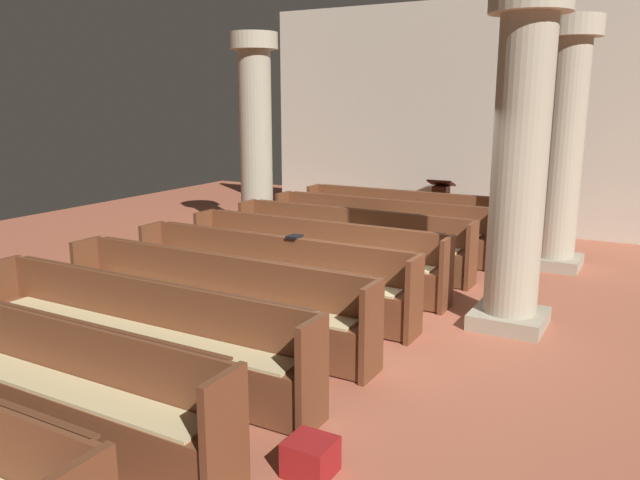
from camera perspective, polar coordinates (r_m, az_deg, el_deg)
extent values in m
plane|color=#AD5B42|center=(7.63, 4.04, -7.18)|extent=(19.20, 19.20, 0.00)
cube|color=beige|center=(12.95, 15.96, 10.74)|extent=(10.00, 0.16, 4.50)
cube|color=brown|center=(11.62, 7.60, 2.05)|extent=(3.75, 0.38, 0.05)
cube|color=brown|center=(11.73, 7.94, 3.37)|extent=(3.75, 0.04, 0.45)
cube|color=brown|center=(11.74, 8.05, 4.43)|extent=(3.60, 0.06, 0.02)
cube|color=brown|center=(12.43, -0.59, 2.88)|extent=(0.06, 0.44, 0.93)
cube|color=brown|center=(11.08, 16.79, 1.12)|extent=(0.06, 0.44, 0.93)
cube|color=brown|center=(11.51, 7.24, 0.78)|extent=(3.75, 0.03, 0.42)
cube|color=#D1BC84|center=(11.60, 7.57, 2.21)|extent=(3.45, 0.32, 0.03)
cube|color=brown|center=(10.61, 5.37, 1.09)|extent=(3.75, 0.38, 0.05)
cube|color=brown|center=(10.72, 5.76, 2.54)|extent=(3.75, 0.04, 0.45)
cube|color=brown|center=(10.72, 5.89, 3.71)|extent=(3.60, 0.06, 0.02)
cube|color=brown|center=(11.49, -3.34, 2.05)|extent=(0.06, 0.44, 0.93)
cube|color=brown|center=(10.01, 15.38, 0.01)|extent=(0.06, 0.44, 0.93)
cube|color=brown|center=(10.50, 4.96, -0.32)|extent=(3.75, 0.03, 0.42)
cube|color=#D1BC84|center=(10.59, 5.33, 1.26)|extent=(3.45, 0.32, 0.03)
cube|color=brown|center=(9.63, 2.68, -0.08)|extent=(3.75, 0.38, 0.05)
cube|color=brown|center=(9.72, 3.13, 1.54)|extent=(3.75, 0.04, 0.45)
cube|color=brown|center=(9.72, 3.27, 2.82)|extent=(3.60, 0.06, 0.02)
cube|color=brown|center=(10.59, -6.58, 1.06)|extent=(0.06, 0.44, 0.93)
cube|color=brown|center=(8.96, 13.64, -1.36)|extent=(0.06, 0.44, 0.93)
cube|color=brown|center=(9.53, 2.19, -1.64)|extent=(3.75, 0.03, 0.42)
cube|color=#D1BC84|center=(9.60, 2.63, 0.11)|extent=(3.45, 0.32, 0.03)
cube|color=brown|center=(8.67, -0.62, -1.50)|extent=(3.75, 0.38, 0.05)
cube|color=brown|center=(8.76, -0.08, 0.30)|extent=(3.75, 0.04, 0.45)
cube|color=brown|center=(8.75, 0.08, 1.73)|extent=(3.60, 0.06, 0.02)
cube|color=brown|center=(9.73, -10.40, -0.10)|extent=(0.06, 0.44, 0.93)
cube|color=brown|center=(7.93, 11.44, -3.09)|extent=(0.06, 0.44, 0.93)
cube|color=brown|center=(8.58, -1.19, -3.25)|extent=(3.75, 0.03, 0.42)
cube|color=#D1BC84|center=(8.65, -0.68, -1.30)|extent=(3.45, 0.32, 0.03)
cube|color=brown|center=(7.76, -4.71, -3.26)|extent=(3.75, 0.38, 0.05)
cube|color=brown|center=(7.83, -4.06, -1.23)|extent=(3.75, 0.04, 0.45)
cube|color=brown|center=(7.82, -3.90, 0.37)|extent=(3.60, 0.06, 0.02)
cube|color=brown|center=(8.93, -14.93, -1.49)|extent=(0.06, 0.44, 0.93)
cube|color=brown|center=(6.92, 8.57, -5.32)|extent=(0.06, 0.44, 0.93)
cube|color=brown|center=(7.69, -5.41, -5.24)|extent=(3.75, 0.03, 0.42)
cube|color=#D1BC84|center=(7.73, -4.80, -3.05)|extent=(3.45, 0.32, 0.03)
cube|color=brown|center=(6.90, -9.88, -5.45)|extent=(3.75, 0.38, 0.05)
cube|color=brown|center=(6.96, -9.09, -3.15)|extent=(3.75, 0.04, 0.45)
cube|color=brown|center=(6.94, -8.91, -1.36)|extent=(3.60, 0.06, 0.02)
cube|color=brown|center=(8.20, -20.32, -3.12)|extent=(0.06, 0.44, 0.93)
cube|color=brown|center=(5.95, 4.72, -8.28)|extent=(0.06, 0.44, 0.93)
cube|color=brown|center=(6.85, -10.73, -7.68)|extent=(3.75, 0.03, 0.42)
cube|color=#D1BC84|center=(6.88, -9.99, -5.22)|extent=(3.45, 0.32, 0.03)
cube|color=brown|center=(6.13, -16.47, -8.15)|extent=(3.75, 0.38, 0.05)
cube|color=brown|center=(6.16, -15.51, -5.56)|extent=(3.75, 0.04, 0.45)
cube|color=brown|center=(6.13, -15.32, -3.54)|extent=(3.60, 0.06, 0.02)
cube|color=brown|center=(7.56, -26.71, -5.01)|extent=(0.06, 0.44, 0.93)
cube|color=brown|center=(5.03, -0.69, -12.28)|extent=(0.06, 0.44, 0.93)
cube|color=brown|center=(6.11, -17.52, -10.66)|extent=(3.75, 0.03, 0.42)
cube|color=#D1BC84|center=(6.11, -16.63, -7.90)|extent=(3.45, 0.32, 0.03)
cube|color=brown|center=(5.48, -24.92, -11.41)|extent=(3.75, 0.38, 0.05)
cube|color=brown|center=(5.48, -23.74, -8.51)|extent=(3.75, 0.04, 0.45)
cube|color=brown|center=(5.44, -23.55, -6.26)|extent=(3.60, 0.06, 0.02)
cube|color=brown|center=(4.21, -8.62, -17.75)|extent=(0.06, 0.44, 0.93)
cube|color=brown|center=(5.49, -26.19, -14.18)|extent=(3.75, 0.03, 0.42)
cube|color=#D1BC84|center=(5.46, -25.12, -11.13)|extent=(3.45, 0.32, 0.03)
cube|color=#9F967E|center=(10.55, 20.44, -1.81)|extent=(0.82, 0.82, 0.18)
cylinder|color=#ADA389|center=(10.28, 21.19, 7.61)|extent=(0.61, 0.61, 3.29)
cylinder|color=#B6AB90|center=(10.30, 22.02, 17.59)|extent=(0.88, 0.88, 0.30)
cube|color=#9F967E|center=(12.22, -5.68, 0.85)|extent=(0.82, 0.82, 0.18)
cylinder|color=#ADA389|center=(11.98, -5.87, 9.00)|extent=(0.61, 0.61, 3.29)
cylinder|color=#B6AB90|center=(12.00, -6.07, 17.59)|extent=(0.88, 0.88, 0.30)
cube|color=#9F967E|center=(7.69, 16.81, -6.85)|extent=(0.82, 0.82, 0.18)
cylinder|color=#ADA389|center=(7.31, 17.68, 6.11)|extent=(0.60, 0.60, 3.29)
cube|color=#492215|center=(12.50, 10.80, 0.67)|extent=(0.45, 0.45, 0.06)
cube|color=#562819|center=(12.42, 10.88, 2.68)|extent=(0.28, 0.28, 0.95)
cube|color=#5B2A1A|center=(12.34, 10.99, 5.13)|extent=(0.48, 0.35, 0.15)
cube|color=black|center=(7.68, -2.34, 0.33)|extent=(0.14, 0.19, 0.03)
cube|color=maroon|center=(4.67, -0.86, -19.14)|extent=(0.33, 0.32, 0.26)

